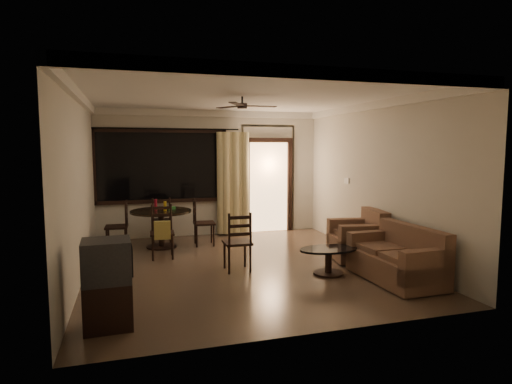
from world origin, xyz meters
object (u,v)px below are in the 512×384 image
object	(u,v)px
coffee_table	(328,257)
dining_chair_south	(162,241)
dining_chair_east	(204,231)
dining_table	(161,218)
dining_chair_west	(118,235)
armchair	(360,239)
side_chair	(237,253)
dining_chair_north	(162,228)
tv_cabinet	(108,284)
sofa	(399,260)

from	to	relation	value
coffee_table	dining_chair_south	bearing A→B (deg)	144.22
dining_chair_east	coffee_table	world-z (taller)	dining_chair_east
dining_table	dining_chair_west	world-z (taller)	dining_table
armchair	side_chair	world-z (taller)	side_chair
dining_chair_north	tv_cabinet	distance (m)	4.34
dining_chair_west	sofa	world-z (taller)	dining_chair_west
dining_table	dining_chair_north	xyz separation A→B (m)	(0.04, 0.52, -0.30)
sofa	coffee_table	xyz separation A→B (m)	(-0.86, 0.59, -0.04)
dining_table	dining_chair_south	distance (m)	0.90
tv_cabinet	dining_table	bearing A→B (deg)	74.97
dining_chair_east	armchair	world-z (taller)	dining_chair_east
dining_table	coffee_table	size ratio (longest dim) A/B	1.26
dining_table	armchair	world-z (taller)	dining_table
armchair	side_chair	distance (m)	2.26
dining_table	sofa	world-z (taller)	dining_table
dining_table	dining_chair_east	bearing A→B (deg)	-3.14
dining_chair_west	side_chair	world-z (taller)	side_chair
coffee_table	side_chair	bearing A→B (deg)	155.51
dining_table	dining_chair_south	size ratio (longest dim) A/B	1.25
dining_chair_west	side_chair	bearing A→B (deg)	45.79
dining_chair_west	dining_chair_east	size ratio (longest dim) A/B	1.00
dining_chair_east	tv_cabinet	distance (m)	4.04
armchair	tv_cabinet	bearing A→B (deg)	-147.20
dining_chair_north	tv_cabinet	bearing A→B (deg)	81.25
dining_table	tv_cabinet	distance (m)	3.81
dining_chair_east	armchair	size ratio (longest dim) A/B	0.96
dining_chair_east	side_chair	xyz separation A→B (m)	(0.22, -1.95, 0.00)
dining_chair_west	tv_cabinet	size ratio (longest dim) A/B	0.97
sofa	side_chair	xyz separation A→B (m)	(-2.18, 1.19, -0.03)
dining_chair_south	tv_cabinet	world-z (taller)	tv_cabinet
dining_chair_south	coffee_table	xyz separation A→B (m)	(2.42, -1.74, -0.03)
tv_cabinet	side_chair	size ratio (longest dim) A/B	1.02
dining_table	dining_chair_east	size ratio (longest dim) A/B	1.25
dining_table	dining_chair_north	world-z (taller)	dining_table
sofa	dining_chair_north	bearing A→B (deg)	129.19
dining_chair_east	dining_chair_south	world-z (taller)	same
dining_chair_west	dining_chair_north	world-z (taller)	same
armchair	side_chair	bearing A→B (deg)	-168.86
dining_table	sofa	xyz separation A→B (m)	(3.23, -3.19, -0.27)
dining_chair_east	armchair	distance (m)	3.11
dining_chair_north	armchair	bearing A→B (deg)	146.04
dining_chair_west	tv_cabinet	world-z (taller)	tv_cabinet
dining_chair_north	side_chair	xyz separation A→B (m)	(1.01, -2.52, 0.00)
dining_chair_west	coffee_table	xyz separation A→B (m)	(3.21, -2.64, -0.01)
sofa	armchair	xyz separation A→B (m)	(0.07, 1.25, 0.04)
dining_table	side_chair	distance (m)	2.28
side_chair	coffee_table	bearing A→B (deg)	156.04
dining_chair_south	dining_chair_west	bearing A→B (deg)	134.24
dining_chair_north	coffee_table	bearing A→B (deg)	129.79
dining_chair_south	tv_cabinet	xyz separation A→B (m)	(-0.80, -2.86, 0.19)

